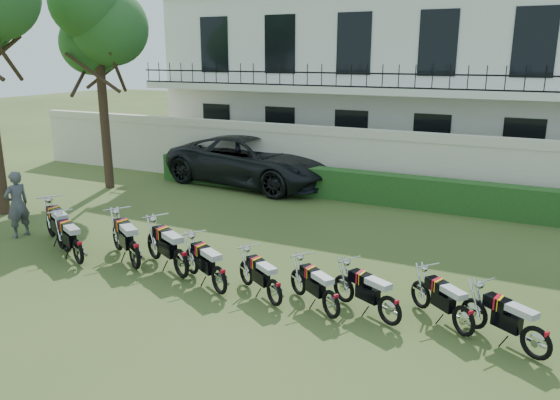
{
  "coord_description": "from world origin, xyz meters",
  "views": [
    {
      "loc": [
        5.17,
        -9.7,
        4.75
      ],
      "look_at": [
        -0.93,
        2.72,
        1.03
      ],
      "focal_mm": 35.0,
      "sensor_mm": 36.0,
      "label": 1
    }
  ],
  "objects_px": {
    "tree_west_near": "(97,19)",
    "motorcycle_1": "(78,246)",
    "motorcycle_7": "(390,304)",
    "inspector": "(17,204)",
    "motorcycle_4": "(219,273)",
    "motorcycle_9": "(537,335)",
    "suv": "(253,160)",
    "motorcycle_6": "(331,298)",
    "motorcycle_8": "(464,314)",
    "motorcycle_2": "(134,248)",
    "motorcycle_3": "(181,257)",
    "motorcycle_5": "(274,286)",
    "motorcycle_0": "(65,233)"
  },
  "relations": [
    {
      "from": "tree_west_near",
      "to": "motorcycle_1",
      "type": "xyz_separation_m",
      "value": [
        4.73,
        -6.13,
        -5.41
      ]
    },
    {
      "from": "motorcycle_7",
      "to": "inspector",
      "type": "xyz_separation_m",
      "value": [
        -10.22,
        0.56,
        0.45
      ]
    },
    {
      "from": "motorcycle_4",
      "to": "motorcycle_7",
      "type": "bearing_deg",
      "value": -56.69
    },
    {
      "from": "motorcycle_9",
      "to": "suv",
      "type": "height_order",
      "value": "suv"
    },
    {
      "from": "motorcycle_4",
      "to": "motorcycle_7",
      "type": "height_order",
      "value": "motorcycle_4"
    },
    {
      "from": "motorcycle_6",
      "to": "motorcycle_8",
      "type": "distance_m",
      "value": 2.32
    },
    {
      "from": "motorcycle_2",
      "to": "motorcycle_9",
      "type": "xyz_separation_m",
      "value": [
        8.26,
        -0.15,
        -0.08
      ]
    },
    {
      "from": "tree_west_near",
      "to": "motorcycle_3",
      "type": "relative_size",
      "value": 4.21
    },
    {
      "from": "motorcycle_1",
      "to": "suv",
      "type": "relative_size",
      "value": 0.27
    },
    {
      "from": "motorcycle_4",
      "to": "motorcycle_8",
      "type": "bearing_deg",
      "value": -55.35
    },
    {
      "from": "motorcycle_5",
      "to": "suv",
      "type": "bearing_deg",
      "value": 63.63
    },
    {
      "from": "motorcycle_4",
      "to": "motorcycle_8",
      "type": "distance_m",
      "value": 4.7
    },
    {
      "from": "motorcycle_8",
      "to": "inspector",
      "type": "relative_size",
      "value": 0.77
    },
    {
      "from": "motorcycle_6",
      "to": "motorcycle_7",
      "type": "distance_m",
      "value": 1.06
    },
    {
      "from": "inspector",
      "to": "motorcycle_9",
      "type": "bearing_deg",
      "value": 95.04
    },
    {
      "from": "motorcycle_2",
      "to": "inspector",
      "type": "bearing_deg",
      "value": 116.33
    },
    {
      "from": "tree_west_near",
      "to": "suv",
      "type": "xyz_separation_m",
      "value": [
        4.42,
        2.77,
        -4.98
      ]
    },
    {
      "from": "suv",
      "to": "tree_west_near",
      "type": "bearing_deg",
      "value": 129.28
    },
    {
      "from": "inspector",
      "to": "motorcycle_4",
      "type": "bearing_deg",
      "value": 91.38
    },
    {
      "from": "motorcycle_2",
      "to": "motorcycle_3",
      "type": "xyz_separation_m",
      "value": [
        1.25,
        0.04,
        -0.0
      ]
    },
    {
      "from": "motorcycle_7",
      "to": "motorcycle_8",
      "type": "xyz_separation_m",
      "value": [
        1.24,
        0.19,
        -0.01
      ]
    },
    {
      "from": "motorcycle_9",
      "to": "motorcycle_5",
      "type": "bearing_deg",
      "value": 123.37
    },
    {
      "from": "motorcycle_6",
      "to": "inspector",
      "type": "xyz_separation_m",
      "value": [
        -9.18,
        0.76,
        0.47
      ]
    },
    {
      "from": "motorcycle_4",
      "to": "motorcycle_8",
      "type": "relative_size",
      "value": 1.22
    },
    {
      "from": "motorcycle_2",
      "to": "suv",
      "type": "height_order",
      "value": "suv"
    },
    {
      "from": "motorcycle_7",
      "to": "inspector",
      "type": "bearing_deg",
      "value": 113.91
    },
    {
      "from": "motorcycle_7",
      "to": "inspector",
      "type": "height_order",
      "value": "inspector"
    },
    {
      "from": "motorcycle_0",
      "to": "motorcycle_8",
      "type": "height_order",
      "value": "motorcycle_0"
    },
    {
      "from": "motorcycle_2",
      "to": "motorcycle_4",
      "type": "xyz_separation_m",
      "value": [
        2.43,
        -0.29,
        -0.05
      ]
    },
    {
      "from": "motorcycle_3",
      "to": "motorcycle_7",
      "type": "relative_size",
      "value": 1.18
    },
    {
      "from": "motorcycle_3",
      "to": "motorcycle_6",
      "type": "bearing_deg",
      "value": -67.23
    },
    {
      "from": "suv",
      "to": "motorcycle_5",
      "type": "bearing_deg",
      "value": -141.63
    },
    {
      "from": "motorcycle_0",
      "to": "motorcycle_4",
      "type": "distance_m",
      "value": 4.68
    },
    {
      "from": "motorcycle_0",
      "to": "inspector",
      "type": "bearing_deg",
      "value": 108.02
    },
    {
      "from": "inspector",
      "to": "motorcycle_0",
      "type": "bearing_deg",
      "value": 87.57
    },
    {
      "from": "motorcycle_4",
      "to": "motorcycle_9",
      "type": "bearing_deg",
      "value": -59.11
    },
    {
      "from": "motorcycle_8",
      "to": "motorcycle_1",
      "type": "bearing_deg",
      "value": 133.19
    },
    {
      "from": "tree_west_near",
      "to": "motorcycle_0",
      "type": "bearing_deg",
      "value": -55.78
    },
    {
      "from": "suv",
      "to": "motorcycle_7",
      "type": "bearing_deg",
      "value": -131.61
    },
    {
      "from": "motorcycle_1",
      "to": "motorcycle_8",
      "type": "bearing_deg",
      "value": -60.73
    },
    {
      "from": "motorcycle_7",
      "to": "tree_west_near",
      "type": "bearing_deg",
      "value": 90.99
    },
    {
      "from": "motorcycle_3",
      "to": "motorcycle_4",
      "type": "distance_m",
      "value": 1.23
    },
    {
      "from": "motorcycle_4",
      "to": "inspector",
      "type": "relative_size",
      "value": 0.94
    },
    {
      "from": "motorcycle_0",
      "to": "motorcycle_2",
      "type": "xyz_separation_m",
      "value": [
        2.24,
        -0.1,
        -0.01
      ]
    },
    {
      "from": "suv",
      "to": "inspector",
      "type": "height_order",
      "value": "suv"
    },
    {
      "from": "motorcycle_8",
      "to": "suv",
      "type": "height_order",
      "value": "suv"
    },
    {
      "from": "motorcycle_4",
      "to": "motorcycle_7",
      "type": "distance_m",
      "value": 3.45
    },
    {
      "from": "motorcycle_6",
      "to": "motorcycle_9",
      "type": "relative_size",
      "value": 0.94
    },
    {
      "from": "motorcycle_1",
      "to": "motorcycle_5",
      "type": "height_order",
      "value": "motorcycle_1"
    },
    {
      "from": "motorcycle_8",
      "to": "motorcycle_9",
      "type": "height_order",
      "value": "motorcycle_9"
    }
  ]
}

